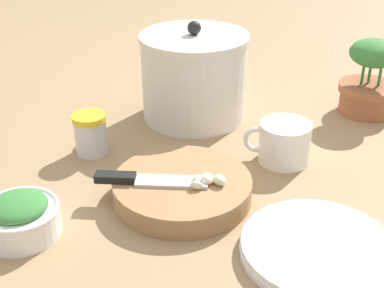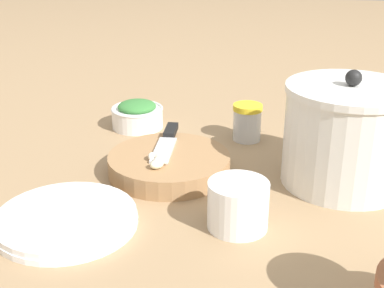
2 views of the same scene
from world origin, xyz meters
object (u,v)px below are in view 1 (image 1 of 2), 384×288
Objects in this scene: chef_knife at (144,179)px; potted_herb at (370,81)px; plate_stack at (318,249)px; stock_pot at (194,76)px; garlic_cloves at (208,180)px; coffee_mug at (284,142)px; spice_jar at (90,134)px; herb_bowl at (20,217)px; cutting_board at (182,188)px.

potted_herb is (0.43, 0.37, 0.03)m from chef_knife.
plate_stack is 0.99× the size of stock_pot.
potted_herb is (0.33, 0.37, 0.03)m from garlic_cloves.
chef_knife is 0.81× the size of stock_pot.
stock_pot is (-0.20, 0.45, 0.08)m from plate_stack.
chef_knife is 1.48× the size of coffee_mug.
plate_stack is at bearing -34.91° from spice_jar.
stock_pot is at bearing 97.46° from garlic_cloves.
potted_herb is (0.60, 0.47, 0.04)m from herb_bowl.
cutting_board is at bearing -37.36° from spice_jar.
stock_pot reaches higher than potted_herb.
spice_jar is 0.36× the size of plate_stack.
garlic_cloves is 0.27× the size of plate_stack.
cutting_board is 3.74× the size of garlic_cloves.
coffee_mug reaches higher than cutting_board.
stock_pot is (-0.00, 0.32, 0.07)m from cutting_board.
stock_pot is at bearing -173.05° from potted_herb.
chef_knife is 0.57m from potted_herb.
herb_bowl is at bearing -60.63° from chef_knife.
coffee_mug is 0.30m from potted_herb.
coffee_mug reaches higher than plate_stack.
potted_herb is at bearing 48.40° from garlic_cloves.
potted_herb reaches higher than chef_knife.
plate_stack is (0.43, -0.02, -0.02)m from herb_bowl.
coffee_mug is (0.13, 0.15, -0.01)m from garlic_cloves.
coffee_mug reaches higher than herb_bowl.
spice_jar is (-0.23, 0.15, -0.00)m from garlic_cloves.
chef_knife is 0.29m from plate_stack.
cutting_board is 2.87× the size of spice_jar.
potted_herb reaches higher than spice_jar.
potted_herb reaches higher than coffee_mug.
cutting_board is 1.02× the size of plate_stack.
cutting_board is 0.26m from herb_bowl.
garlic_cloves is at bearing -131.98° from coffee_mug.
spice_jar is at bearing 79.37° from herb_bowl.
plate_stack is at bearing -65.44° from stock_pot.
garlic_cloves is 0.52× the size of herb_bowl.
garlic_cloves is 0.50m from potted_herb.
plate_stack is at bearing -32.55° from cutting_board.
plate_stack is 0.50m from stock_pot.
coffee_mug is 0.55× the size of plate_stack.
coffee_mug is at bearing 31.13° from herb_bowl.
garlic_cloves is at bearing -131.60° from potted_herb.
herb_bowl reaches higher than plate_stack.
garlic_cloves reaches higher than cutting_board.
spice_jar is at bearing -141.30° from chef_knife.
stock_pot is at bearing 61.65° from herb_bowl.
plate_stack is (0.26, -0.12, -0.03)m from chef_knife.
spice_jar is 0.60m from potted_herb.
cutting_board is 1.93× the size of herb_bowl.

